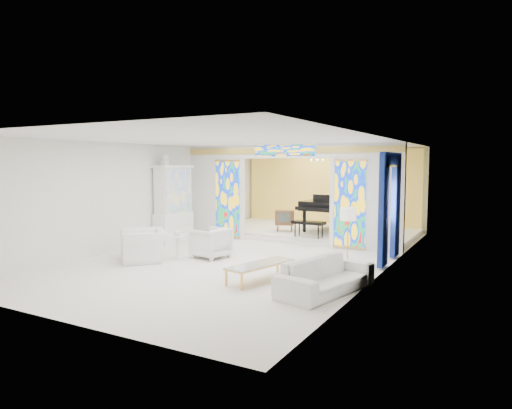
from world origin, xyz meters
The scene contains 24 objects.
floor centered at (0.00, 0.00, 0.00)m, with size 12.00×12.00×0.00m, color white.
ceiling centered at (0.00, 0.00, 3.00)m, with size 7.00×12.00×0.02m, color silver.
wall_back centered at (0.00, 6.00, 1.50)m, with size 7.00×0.02×3.00m, color silver.
wall_front centered at (0.00, -6.00, 1.50)m, with size 7.00×0.02×3.00m, color silver.
wall_left centered at (-3.50, 0.00, 1.50)m, with size 0.02×12.00×3.00m, color silver.
wall_right centered at (3.50, 0.00, 1.50)m, with size 0.02×12.00×3.00m, color silver.
partition_wall centered at (0.00, 2.00, 1.65)m, with size 7.00×0.22×3.00m.
stained_glass_left centered at (-2.03, 1.89, 1.30)m, with size 0.90×0.04×2.40m, color gold.
stained_glass_right centered at (2.03, 1.89, 1.30)m, with size 0.90×0.04×2.40m, color gold.
stained_glass_transom centered at (0.00, 1.89, 2.82)m, with size 2.00×0.04×0.34m, color gold.
alcove_platform centered at (0.00, 4.10, 0.09)m, with size 6.80×3.80×0.18m, color white.
gold_curtain_back centered at (0.00, 5.88, 1.50)m, with size 6.70×0.10×2.90m, color #F3DB54.
chandelier centered at (0.20, 4.00, 2.55)m, with size 0.48×0.48×0.30m, color gold.
blue_drapes centered at (3.40, 0.70, 1.58)m, with size 0.14×1.85×2.65m.
china_cabinet centered at (-3.22, 0.60, 1.17)m, with size 0.56×1.46×2.72m.
armchair_left centered at (-2.05, -2.03, 0.39)m, with size 1.20×1.05×0.78m, color white.
armchair_right centered at (-0.78, -0.91, 0.39)m, with size 0.83×0.86×0.78m, color silver.
sofa centered at (2.95, -2.50, 0.32)m, with size 2.21×0.86×0.64m, color white.
side_table centered at (-1.44, -1.44, 0.40)m, with size 0.51×0.51×0.61m.
vase centered at (-1.44, -1.44, 0.70)m, with size 0.17×0.17×0.18m, color silver.
coffee_table centered at (1.47, -2.35, 0.35)m, with size 0.91×1.76×0.38m.
floor_lamp centered at (2.80, -0.71, 1.24)m, with size 0.38×0.38×1.45m.
grand_piano centered at (0.90, 4.13, 1.02)m, with size 2.14×3.17×1.25m.
tv_console centered at (-0.58, 3.14, 0.64)m, with size 0.71×0.59×0.70m.
Camera 1 is at (5.88, -10.54, 2.43)m, focal length 32.00 mm.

